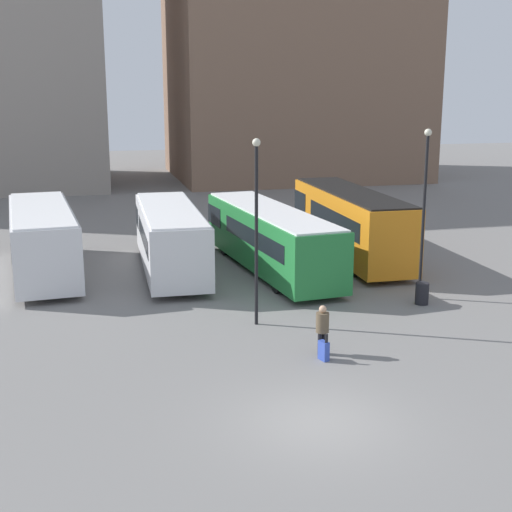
% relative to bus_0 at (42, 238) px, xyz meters
% --- Properties ---
extents(ground_plane, '(160.00, 160.00, 0.00)m').
position_rel_bus_0_xyz_m(ground_plane, '(7.22, -16.75, -1.64)').
color(ground_plane, slate).
extents(bus_0, '(3.46, 10.13, 3.03)m').
position_rel_bus_0_xyz_m(bus_0, '(0.00, 0.00, 0.00)').
color(bus_0, silver).
rests_on(bus_0, ground_plane).
extents(bus_1, '(2.78, 9.93, 2.94)m').
position_rel_bus_0_xyz_m(bus_1, '(5.57, -0.86, -0.04)').
color(bus_1, silver).
rests_on(bus_1, ground_plane).
extents(bus_2, '(3.68, 11.74, 2.84)m').
position_rel_bus_0_xyz_m(bus_2, '(10.00, -1.66, -0.09)').
color(bus_2, '#237A38').
rests_on(bus_2, ground_plane).
extents(bus_3, '(2.63, 10.89, 3.30)m').
position_rel_bus_0_xyz_m(bus_3, '(14.44, -0.23, 0.15)').
color(bus_3, orange).
rests_on(bus_3, ground_plane).
extents(traveler, '(0.51, 0.51, 1.59)m').
position_rel_bus_0_xyz_m(traveler, '(8.86, -12.33, -0.70)').
color(traveler, black).
rests_on(traveler, ground_plane).
extents(suitcase, '(0.28, 0.41, 0.88)m').
position_rel_bus_0_xyz_m(suitcase, '(8.74, -12.83, -1.33)').
color(suitcase, '#334CB2').
rests_on(suitcase, ground_plane).
extents(lamp_post_0, '(0.28, 0.28, 6.52)m').
position_rel_bus_0_xyz_m(lamp_post_0, '(7.56, -9.02, 2.13)').
color(lamp_post_0, black).
rests_on(lamp_post_0, ground_plane).
extents(lamp_post_1, '(0.28, 0.28, 6.65)m').
position_rel_bus_0_xyz_m(lamp_post_1, '(14.63, -7.45, 2.20)').
color(lamp_post_1, black).
rests_on(lamp_post_1, ground_plane).
extents(trash_bin, '(0.52, 0.52, 0.85)m').
position_rel_bus_0_xyz_m(trash_bin, '(14.34, -8.24, -1.22)').
color(trash_bin, black).
rests_on(trash_bin, ground_plane).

